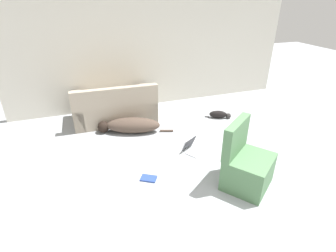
# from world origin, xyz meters

# --- Properties ---
(ground_plane) EXTENTS (20.00, 20.00, 0.00)m
(ground_plane) POSITION_xyz_m (0.00, 0.00, 0.00)
(ground_plane) COLOR #999EA3
(wall_back) EXTENTS (6.65, 0.06, 2.65)m
(wall_back) POSITION_xyz_m (0.00, 4.01, 1.32)
(wall_back) COLOR beige
(wall_back) RESTS_ON ground_plane
(couch) EXTENTS (1.72, 0.97, 0.84)m
(couch) POSITION_xyz_m (-1.09, 3.37, 0.28)
(couch) COLOR tan
(couch) RESTS_ON ground_plane
(dog) EXTENTS (1.46, 0.69, 0.30)m
(dog) POSITION_xyz_m (-0.90, 2.69, 0.15)
(dog) COLOR #4C3D33
(dog) RESTS_ON ground_plane
(cat) EXTENTS (0.55, 0.33, 0.17)m
(cat) POSITION_xyz_m (1.09, 2.70, 0.08)
(cat) COLOR black
(cat) RESTS_ON ground_plane
(laptop_open) EXTENTS (0.45, 0.44, 0.24)m
(laptop_open) POSITION_xyz_m (-0.03, 1.67, 0.08)
(laptop_open) COLOR #B7B7BC
(laptop_open) RESTS_ON ground_plane
(book_blue) EXTENTS (0.28, 0.25, 0.02)m
(book_blue) POSITION_xyz_m (-0.96, 1.15, 0.01)
(book_blue) COLOR #28428E
(book_blue) RESTS_ON ground_plane
(side_chair) EXTENTS (0.88, 0.87, 0.96)m
(side_chair) POSITION_xyz_m (0.32, 0.60, 0.32)
(side_chair) COLOR #4C754C
(side_chair) RESTS_ON ground_plane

